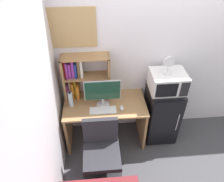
{
  "coord_description": "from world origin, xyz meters",
  "views": [
    {
      "loc": [
        -1.06,
        -2.57,
        2.81
      ],
      "look_at": [
        -0.87,
        -0.34,
        1.0
      ],
      "focal_mm": 34.43,
      "sensor_mm": 36.0,
      "label": 1
    }
  ],
  "objects_px": {
    "water_bottle": "(71,99)",
    "desk_fan": "(169,64)",
    "hutch_bookshelf": "(80,76)",
    "microwave": "(168,82)",
    "wall_corkboard": "(64,28)",
    "keyboard": "(103,110)",
    "computer_mouse": "(122,108)",
    "mini_fridge": "(161,113)",
    "desk_chair": "(102,154)",
    "monitor": "(103,92)"
  },
  "relations": [
    {
      "from": "monitor",
      "to": "microwave",
      "type": "height_order",
      "value": "microwave"
    },
    {
      "from": "wall_corkboard",
      "to": "desk_chair",
      "type": "bearing_deg",
      "value": -66.8
    },
    {
      "from": "keyboard",
      "to": "mini_fridge",
      "type": "xyz_separation_m",
      "value": [
        0.9,
        0.17,
        -0.3
      ]
    },
    {
      "from": "keyboard",
      "to": "mini_fridge",
      "type": "height_order",
      "value": "mini_fridge"
    },
    {
      "from": "desk_chair",
      "to": "hutch_bookshelf",
      "type": "bearing_deg",
      "value": 107.47
    },
    {
      "from": "keyboard",
      "to": "microwave",
      "type": "bearing_deg",
      "value": 11.08
    },
    {
      "from": "monitor",
      "to": "microwave",
      "type": "relative_size",
      "value": 1.03
    },
    {
      "from": "keyboard",
      "to": "wall_corkboard",
      "type": "xyz_separation_m",
      "value": [
        -0.42,
        0.44,
        1.0
      ]
    },
    {
      "from": "water_bottle",
      "to": "mini_fridge",
      "type": "bearing_deg",
      "value": 1.3
    },
    {
      "from": "water_bottle",
      "to": "microwave",
      "type": "distance_m",
      "value": 1.35
    },
    {
      "from": "wall_corkboard",
      "to": "microwave",
      "type": "bearing_deg",
      "value": -11.18
    },
    {
      "from": "water_bottle",
      "to": "desk_fan",
      "type": "relative_size",
      "value": 0.99
    },
    {
      "from": "water_bottle",
      "to": "microwave",
      "type": "height_order",
      "value": "microwave"
    },
    {
      "from": "desk_fan",
      "to": "water_bottle",
      "type": "bearing_deg",
      "value": -178.76
    },
    {
      "from": "keyboard",
      "to": "wall_corkboard",
      "type": "relative_size",
      "value": 0.46
    },
    {
      "from": "monitor",
      "to": "desk_chair",
      "type": "bearing_deg",
      "value": -95.9
    },
    {
      "from": "microwave",
      "to": "desk_fan",
      "type": "bearing_deg",
      "value": -171.2
    },
    {
      "from": "microwave",
      "to": "desk_fan",
      "type": "height_order",
      "value": "desk_fan"
    },
    {
      "from": "water_bottle",
      "to": "mini_fridge",
      "type": "distance_m",
      "value": 1.4
    },
    {
      "from": "water_bottle",
      "to": "desk_chair",
      "type": "height_order",
      "value": "water_bottle"
    },
    {
      "from": "keyboard",
      "to": "water_bottle",
      "type": "relative_size",
      "value": 1.45
    },
    {
      "from": "keyboard",
      "to": "hutch_bookshelf",
      "type": "bearing_deg",
      "value": 130.35
    },
    {
      "from": "hutch_bookshelf",
      "to": "water_bottle",
      "type": "distance_m",
      "value": 0.34
    },
    {
      "from": "desk_fan",
      "to": "keyboard",
      "type": "bearing_deg",
      "value": -168.84
    },
    {
      "from": "keyboard",
      "to": "desk_chair",
      "type": "distance_m",
      "value": 0.58
    },
    {
      "from": "computer_mouse",
      "to": "wall_corkboard",
      "type": "bearing_deg",
      "value": 148.57
    },
    {
      "from": "hutch_bookshelf",
      "to": "microwave",
      "type": "relative_size",
      "value": 1.4
    },
    {
      "from": "mini_fridge",
      "to": "microwave",
      "type": "distance_m",
      "value": 0.6
    },
    {
      "from": "keyboard",
      "to": "water_bottle",
      "type": "height_order",
      "value": "water_bottle"
    },
    {
      "from": "monitor",
      "to": "microwave",
      "type": "bearing_deg",
      "value": 3.6
    },
    {
      "from": "keyboard",
      "to": "desk_fan",
      "type": "xyz_separation_m",
      "value": [
        0.87,
        0.17,
        0.59
      ]
    },
    {
      "from": "wall_corkboard",
      "to": "mini_fridge",
      "type": "bearing_deg",
      "value": -11.3
    },
    {
      "from": "hutch_bookshelf",
      "to": "microwave",
      "type": "distance_m",
      "value": 1.21
    },
    {
      "from": "water_bottle",
      "to": "mini_fridge",
      "type": "height_order",
      "value": "water_bottle"
    },
    {
      "from": "desk_fan",
      "to": "wall_corkboard",
      "type": "bearing_deg",
      "value": 168.32
    },
    {
      "from": "keyboard",
      "to": "desk_chair",
      "type": "xyz_separation_m",
      "value": [
        -0.05,
        -0.43,
        -0.39
      ]
    },
    {
      "from": "monitor",
      "to": "keyboard",
      "type": "xyz_separation_m",
      "value": [
        -0.01,
        -0.12,
        -0.23
      ]
    },
    {
      "from": "monitor",
      "to": "water_bottle",
      "type": "xyz_separation_m",
      "value": [
        -0.44,
        0.02,
        -0.12
      ]
    },
    {
      "from": "microwave",
      "to": "hutch_bookshelf",
      "type": "bearing_deg",
      "value": 171.93
    },
    {
      "from": "mini_fridge",
      "to": "desk_chair",
      "type": "height_order",
      "value": "mini_fridge"
    },
    {
      "from": "keyboard",
      "to": "computer_mouse",
      "type": "xyz_separation_m",
      "value": [
        0.26,
        0.02,
        0.01
      ]
    },
    {
      "from": "microwave",
      "to": "wall_corkboard",
      "type": "height_order",
      "value": "wall_corkboard"
    },
    {
      "from": "desk_fan",
      "to": "hutch_bookshelf",
      "type": "bearing_deg",
      "value": 171.45
    },
    {
      "from": "hutch_bookshelf",
      "to": "monitor",
      "type": "distance_m",
      "value": 0.4
    },
    {
      "from": "water_bottle",
      "to": "microwave",
      "type": "bearing_deg",
      "value": 1.43
    },
    {
      "from": "water_bottle",
      "to": "wall_corkboard",
      "type": "distance_m",
      "value": 0.94
    },
    {
      "from": "hutch_bookshelf",
      "to": "desk_fan",
      "type": "distance_m",
      "value": 1.2
    },
    {
      "from": "mini_fridge",
      "to": "wall_corkboard",
      "type": "distance_m",
      "value": 1.88
    },
    {
      "from": "mini_fridge",
      "to": "computer_mouse",
      "type": "bearing_deg",
      "value": -166.57
    },
    {
      "from": "desk_chair",
      "to": "wall_corkboard",
      "type": "relative_size",
      "value": 1.12
    }
  ]
}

